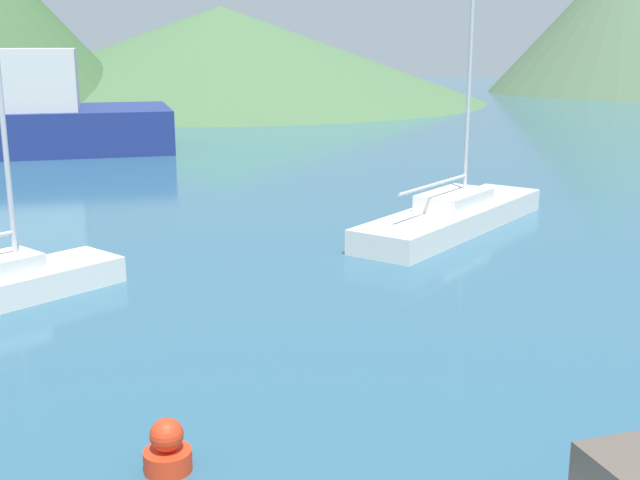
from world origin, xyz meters
The scene contains 5 objects.
sailboat_inner centered at (6.28, 18.98, 0.46)m, with size 8.19×7.29×8.47m.
sailboat_middle centered at (-6.34, 14.93, 0.42)m, with size 5.45×4.49×6.78m.
buoy_marker centered at (-3.26, 6.63, 0.31)m, with size 0.66×0.66×0.75m.
hill_east centered at (6.90, 76.61, 4.50)m, with size 51.24×51.24×9.00m.
hill_far_east centered at (52.22, 78.47, 8.08)m, with size 28.78×28.78×16.17m.
Camera 1 is at (-3.69, -3.34, 5.63)m, focal length 45.00 mm.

